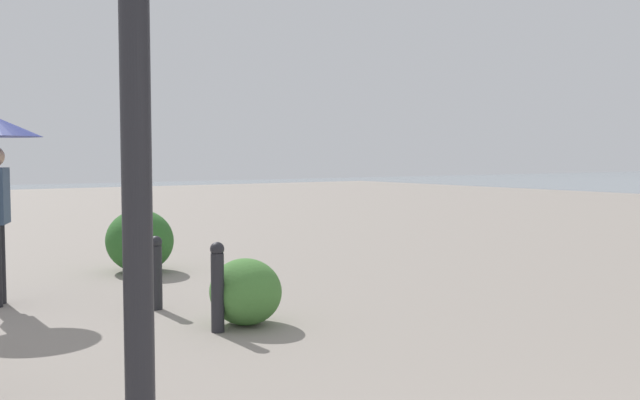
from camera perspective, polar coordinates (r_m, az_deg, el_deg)
The scene contains 4 objects.
bollard_near at distance 6.47m, azimuth -8.34°, elevation -6.87°, with size 0.13×0.13×0.83m.
bollard_mid at distance 7.53m, azimuth -13.18°, elevation -5.66°, with size 0.13×0.13×0.77m.
shrub_low at distance 6.74m, azimuth -6.08°, elevation -7.43°, with size 0.74×0.67×0.63m.
shrub_round at distance 10.03m, azimuth -14.47°, elevation -3.23°, with size 1.01×0.91×0.86m.
Camera 1 is at (0.04, 2.21, 1.60)m, focal length 39.31 mm.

